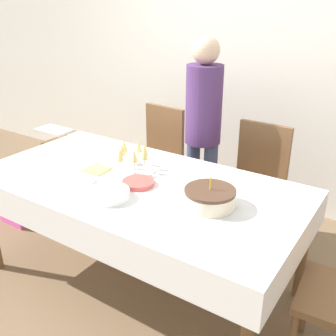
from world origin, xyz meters
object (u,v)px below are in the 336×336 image
plate_stack_dessert (138,183)px  gift_bag (17,208)px  dining_chair_far_right (255,183)px  champagne_tray (133,157)px  high_chair (63,150)px  birthday_cake (210,198)px  plate_stack_main (108,194)px  dining_chair_far_left (157,158)px  person_standing (203,120)px

plate_stack_dessert → gift_bag: bearing=177.3°
gift_bag → plate_stack_dessert: bearing=-2.7°
dining_chair_far_right → champagne_tray: size_ratio=3.22×
high_chair → gift_bag: (0.01, -0.60, -0.35)m
champagne_tray → gift_bag: champagne_tray is taller
dining_chair_far_right → birthday_cake: (0.07, -0.88, 0.28)m
plate_stack_main → dining_chair_far_right: bearing=67.4°
birthday_cake → plate_stack_main: (-0.53, -0.23, -0.03)m
plate_stack_main → plate_stack_dessert: plate_stack_main is taller
dining_chair_far_left → birthday_cake: size_ratio=3.45×
birthday_cake → plate_stack_dessert: size_ratio=1.43×
person_standing → plate_stack_main: bearing=-89.3°
champagne_tray → plate_stack_dessert: (0.17, -0.17, -0.08)m
plate_stack_main → person_standing: 1.14m
dining_chair_far_right → person_standing: person_standing is taller
dining_chair_far_right → gift_bag: bearing=-156.0°
plate_stack_dessert → gift_bag: 1.55m
dining_chair_far_right → high_chair: 1.86m
dining_chair_far_left → birthday_cake: dining_chair_far_left is taller
plate_stack_main → plate_stack_dessert: size_ratio=1.21×
dining_chair_far_left → dining_chair_far_right: bearing=0.0°
champagne_tray → plate_stack_main: 0.42m
birthday_cake → person_standing: person_standing is taller
gift_bag → dining_chair_far_right: bearing=24.0°
champagne_tray → gift_bag: 1.44m
plate_stack_main → high_chair: (-1.39, 0.89, -0.31)m
plate_stack_main → birthday_cake: bearing=23.7°
champagne_tray → high_chair: (-1.26, 0.50, -0.37)m
plate_stack_dessert → person_standing: (-0.05, 0.91, 0.16)m
dining_chair_far_right → plate_stack_dessert: (-0.42, -0.88, 0.24)m
dining_chair_far_left → plate_stack_main: (0.44, -1.11, 0.25)m
plate_stack_dessert → birthday_cake: bearing=0.5°
gift_bag → high_chair: bearing=91.4°
birthday_cake → plate_stack_main: 0.58m
gift_bag → dining_chair_far_left: bearing=41.3°
plate_stack_dessert → dining_chair_far_right: bearing=64.4°
plate_stack_dessert → high_chair: size_ratio=0.28×
dining_chair_far_left → high_chair: bearing=-167.0°
dining_chair_far_left → high_chair: (-0.94, -0.22, -0.06)m
dining_chair_far_left → gift_bag: (-0.93, -0.81, -0.41)m
birthday_cake → plate_stack_main: size_ratio=1.19×
dining_chair_far_right → plate_stack_dessert: bearing=-115.6°
plate_stack_main → high_chair: plate_stack_main is taller
birthday_cake → gift_bag: (-1.90, 0.06, -0.68)m
gift_bag → birthday_cake: bearing=-1.9°
person_standing → gift_bag: bearing=-148.3°
birthday_cake → champagne_tray: (-0.66, 0.16, 0.04)m
plate_stack_main → person_standing: bearing=90.7°
birthday_cake → person_standing: 1.06m
dining_chair_far_left → dining_chair_far_right: (0.90, 0.00, 0.00)m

